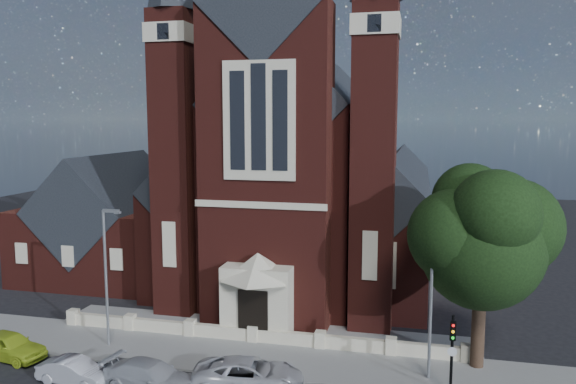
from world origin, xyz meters
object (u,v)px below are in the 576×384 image
(street_tree, at_px, (485,241))
(car_silver_b, at_px, (152,377))
(church, at_px, (309,177))
(parish_hall, at_px, (111,228))
(street_lamp_right, at_px, (433,292))
(car_silver_a, at_px, (75,371))
(street_lamp_left, at_px, (107,270))
(car_white_suv, at_px, (249,374))
(traffic_signal, at_px, (452,345))
(car_lime_van, at_px, (9,345))

(street_tree, bearing_deg, car_silver_b, -158.75)
(church, relative_size, parish_hall, 2.86)
(street_lamp_right, relative_size, car_silver_a, 2.10)
(church, distance_m, street_lamp_left, 20.84)
(church, distance_m, street_tree, 21.38)
(parish_hall, xyz_separation_m, street_lamp_left, (8.09, -14.00, 0.59))
(street_lamp_right, xyz_separation_m, car_white_suv, (-8.65, -3.03, -3.85))
(car_silver_b, distance_m, car_white_suv, 4.68)
(street_lamp_left, height_order, car_silver_b, street_lamp_left)
(street_tree, height_order, street_lamp_right, street_tree)
(street_tree, height_order, car_white_suv, street_tree)
(traffic_signal, height_order, car_lime_van, traffic_signal)
(church, bearing_deg, car_silver_b, -97.44)
(parish_hall, xyz_separation_m, street_tree, (28.60, -12.29, 2.95))
(car_lime_van, bearing_deg, car_silver_a, -99.78)
(street_lamp_right, distance_m, car_silver_a, 18.26)
(parish_hall, xyz_separation_m, car_silver_a, (8.85, -18.51, -3.38))
(street_lamp_left, relative_size, car_lime_van, 1.84)
(street_lamp_left, height_order, traffic_signal, street_lamp_left)
(street_lamp_right, xyz_separation_m, car_lime_van, (-22.55, -2.73, -3.85))
(car_silver_b, bearing_deg, parish_hall, 44.94)
(street_lamp_right, bearing_deg, car_white_suv, -160.68)
(street_tree, distance_m, traffic_signal, 5.70)
(car_lime_van, bearing_deg, street_lamp_right, -74.34)
(car_silver_a, distance_m, car_white_suv, 8.72)
(car_white_suv, bearing_deg, car_silver_b, 97.01)
(street_lamp_left, bearing_deg, car_silver_b, -41.95)
(parish_hall, distance_m, car_silver_b, 22.72)
(car_silver_b, bearing_deg, traffic_signal, -68.98)
(car_lime_van, bearing_deg, street_tree, -71.20)
(parish_hall, distance_m, car_white_suv, 24.60)
(parish_hall, xyz_separation_m, car_white_suv, (17.44, -17.03, -3.26))
(parish_hall, height_order, street_tree, street_tree)
(street_tree, xyz_separation_m, traffic_signal, (-1.60, -3.28, -4.38))
(parish_hall, bearing_deg, car_lime_van, -78.05)
(parish_hall, height_order, traffic_signal, parish_hall)
(street_lamp_left, relative_size, car_silver_a, 2.10)
(car_lime_van, distance_m, car_white_suv, 13.90)
(traffic_signal, distance_m, car_silver_b, 14.44)
(street_tree, xyz_separation_m, car_lime_van, (-25.05, -4.44, -6.21))
(street_lamp_left, bearing_deg, car_white_suv, -17.97)
(car_silver_a, bearing_deg, car_lime_van, 76.95)
(street_lamp_right, relative_size, traffic_signal, 2.02)
(church, xyz_separation_m, street_lamp_left, (-7.91, -18.94, -3.59))
(street_lamp_right, height_order, car_silver_b, street_lamp_right)
(car_silver_b, bearing_deg, church, 2.31)
(car_silver_a, height_order, car_silver_b, car_silver_b)
(street_lamp_right, height_order, car_white_suv, street_lamp_right)
(traffic_signal, bearing_deg, car_silver_a, -170.81)
(church, height_order, car_silver_a, church)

